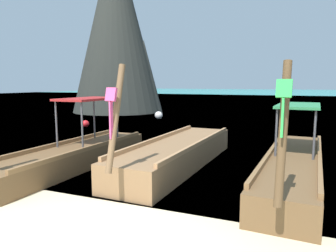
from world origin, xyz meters
The scene contains 7 objects.
sea_water centered at (0.00, 62.00, 0.00)m, with size 120.00×120.00×0.00m, color teal.
longtail_boat_blue_ribbon centered at (-2.63, 3.73, 0.33)m, with size 1.27×6.11×2.46m.
longtail_boat_pink_ribbon centered at (-0.10, 4.92, 0.34)m, with size 1.54×6.20×2.60m.
longtail_boat_green_ribbon centered at (2.85, 4.76, 0.34)m, with size 1.46×6.43×2.57m.
karst_rock centered at (-10.33, 18.81, 6.70)m, with size 6.96×6.96×13.82m.
mooring_buoy_near centered at (-5.17, 14.98, 0.25)m, with size 0.49×0.49×0.49m.
mooring_buoy_far centered at (-7.12, 10.16, 0.19)m, with size 0.37×0.37×0.37m.
Camera 1 is at (2.84, -2.90, 2.24)m, focal length 33.45 mm.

